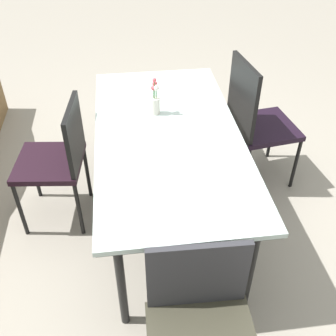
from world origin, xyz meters
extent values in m
plane|color=gray|center=(0.00, 0.00, 0.00)|extent=(12.00, 12.00, 0.00)
cube|color=#B2C6C1|center=(-0.07, -0.09, 0.74)|extent=(1.80, 0.92, 0.03)
cube|color=black|center=(-0.07, -0.09, 0.71)|extent=(1.77, 0.90, 0.02)
cylinder|color=black|center=(-0.86, -0.45, 0.36)|extent=(0.05, 0.05, 0.73)
cylinder|color=black|center=(0.73, -0.45, 0.36)|extent=(0.05, 0.05, 0.73)
cylinder|color=black|center=(-0.86, 0.26, 0.36)|extent=(0.05, 0.05, 0.73)
cylinder|color=black|center=(0.73, 0.26, 0.36)|extent=(0.05, 0.05, 0.73)
cube|color=black|center=(0.34, -0.89, 0.48)|extent=(0.52, 0.52, 0.04)
cube|color=black|center=(0.31, -0.68, 0.76)|extent=(0.44, 0.09, 0.54)
cylinder|color=black|center=(0.57, -1.07, 0.23)|extent=(0.03, 0.03, 0.47)
cylinder|color=black|center=(0.16, -1.13, 0.23)|extent=(0.03, 0.03, 0.47)
cylinder|color=black|center=(0.51, -0.66, 0.23)|extent=(0.03, 0.03, 0.47)
cylinder|color=black|center=(0.10, -0.71, 0.23)|extent=(0.03, 0.03, 0.47)
cube|color=black|center=(0.08, 0.71, 0.49)|extent=(0.49, 0.49, 0.04)
cube|color=black|center=(0.06, 0.50, 0.71)|extent=(0.42, 0.08, 0.43)
cylinder|color=black|center=(-0.10, 0.93, 0.24)|extent=(0.03, 0.03, 0.48)
cylinder|color=black|center=(0.30, 0.88, 0.24)|extent=(0.03, 0.03, 0.48)
cylinder|color=black|center=(-0.14, 0.53, 0.24)|extent=(0.03, 0.03, 0.48)
cylinder|color=black|center=(0.26, 0.49, 0.24)|extent=(0.03, 0.03, 0.48)
cube|color=#2D2D33|center=(-1.08, -0.10, 0.66)|extent=(0.04, 0.47, 0.41)
cylinder|color=#2D2D33|center=(-1.09, -0.33, 0.22)|extent=(0.03, 0.03, 0.43)
cylinder|color=#2D2D33|center=(-1.08, 0.13, 0.22)|extent=(0.03, 0.03, 0.43)
cylinder|color=silver|center=(0.19, -0.04, 0.81)|extent=(0.06, 0.06, 0.12)
cylinder|color=#2D662D|center=(0.18, -0.05, 0.89)|extent=(0.01, 0.01, 0.12)
sphere|color=white|center=(0.18, -0.05, 0.95)|extent=(0.04, 0.04, 0.04)
cylinder|color=#2D662D|center=(0.20, -0.04, 0.90)|extent=(0.01, 0.01, 0.14)
sphere|color=#DB4C56|center=(0.20, -0.04, 0.97)|extent=(0.03, 0.03, 0.03)
cylinder|color=#2D662D|center=(0.18, -0.04, 0.92)|extent=(0.01, 0.01, 0.18)
sphere|color=#DB4C56|center=(0.18, -0.04, 1.01)|extent=(0.03, 0.03, 0.03)
cylinder|color=#2D662D|center=(0.19, -0.03, 0.89)|extent=(0.01, 0.01, 0.12)
sphere|color=#DB4C56|center=(0.19, -0.03, 0.95)|extent=(0.03, 0.03, 0.03)
camera|label=1|loc=(-2.16, 0.17, 2.19)|focal=43.07mm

